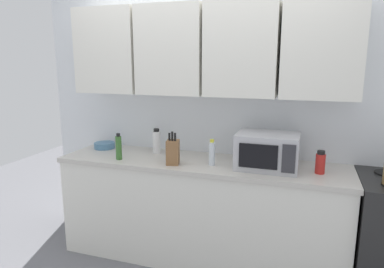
{
  "coord_description": "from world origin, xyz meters",
  "views": [
    {
      "loc": [
        0.84,
        -3.04,
        1.74
      ],
      "look_at": [
        -0.09,
        -0.25,
        1.12
      ],
      "focal_mm": 32.61,
      "sensor_mm": 36.0,
      "label": 1
    }
  ],
  "objects_px": {
    "bottle_clear_tall": "(212,153)",
    "bottle_green_oil": "(119,147)",
    "bottle_red_sauce": "(320,163)",
    "bowl_ceramic_small": "(104,145)",
    "microwave": "(267,151)",
    "bottle_white_jar": "(157,142)",
    "knife_block": "(173,152)"
  },
  "relations": [
    {
      "from": "bottle_clear_tall",
      "to": "bottle_green_oil",
      "type": "height_order",
      "value": "bottle_green_oil"
    },
    {
      "from": "bottle_red_sauce",
      "to": "bowl_ceramic_small",
      "type": "relative_size",
      "value": 0.9
    },
    {
      "from": "bottle_green_oil",
      "to": "bowl_ceramic_small",
      "type": "distance_m",
      "value": 0.46
    },
    {
      "from": "bottle_red_sauce",
      "to": "bottle_green_oil",
      "type": "xyz_separation_m",
      "value": [
        -1.64,
        -0.14,
        0.02
      ]
    },
    {
      "from": "microwave",
      "to": "bottle_white_jar",
      "type": "distance_m",
      "value": 1.03
    },
    {
      "from": "bottle_clear_tall",
      "to": "bottle_green_oil",
      "type": "bearing_deg",
      "value": -173.49
    },
    {
      "from": "bottle_red_sauce",
      "to": "bowl_ceramic_small",
      "type": "bearing_deg",
      "value": 175.45
    },
    {
      "from": "knife_block",
      "to": "bottle_red_sauce",
      "type": "height_order",
      "value": "knife_block"
    },
    {
      "from": "bottle_green_oil",
      "to": "bowl_ceramic_small",
      "type": "xyz_separation_m",
      "value": [
        -0.34,
        0.3,
        -0.08
      ]
    },
    {
      "from": "microwave",
      "to": "bottle_white_jar",
      "type": "relative_size",
      "value": 2.09
    },
    {
      "from": "microwave",
      "to": "bowl_ceramic_small",
      "type": "relative_size",
      "value": 2.42
    },
    {
      "from": "bottle_white_jar",
      "to": "knife_block",
      "type": "bearing_deg",
      "value": -45.94
    },
    {
      "from": "bottle_white_jar",
      "to": "bottle_red_sauce",
      "type": "bearing_deg",
      "value": -6.28
    },
    {
      "from": "knife_block",
      "to": "bottle_red_sauce",
      "type": "distance_m",
      "value": 1.16
    },
    {
      "from": "knife_block",
      "to": "bottle_red_sauce",
      "type": "relative_size",
      "value": 1.55
    },
    {
      "from": "knife_block",
      "to": "bowl_ceramic_small",
      "type": "xyz_separation_m",
      "value": [
        -0.83,
        0.28,
        -0.08
      ]
    },
    {
      "from": "knife_block",
      "to": "bottle_red_sauce",
      "type": "xyz_separation_m",
      "value": [
        1.15,
        0.12,
        -0.02
      ]
    },
    {
      "from": "bowl_ceramic_small",
      "to": "microwave",
      "type": "bearing_deg",
      "value": -5.35
    },
    {
      "from": "microwave",
      "to": "bottle_red_sauce",
      "type": "distance_m",
      "value": 0.4
    },
    {
      "from": "bottle_red_sauce",
      "to": "bottle_green_oil",
      "type": "height_order",
      "value": "bottle_green_oil"
    },
    {
      "from": "bottle_green_oil",
      "to": "bottle_white_jar",
      "type": "bearing_deg",
      "value": 53.44
    },
    {
      "from": "knife_block",
      "to": "bottle_white_jar",
      "type": "relative_size",
      "value": 1.2
    },
    {
      "from": "microwave",
      "to": "bowl_ceramic_small",
      "type": "xyz_separation_m",
      "value": [
        -1.58,
        0.15,
        -0.11
      ]
    },
    {
      "from": "bottle_white_jar",
      "to": "bottle_green_oil",
      "type": "bearing_deg",
      "value": -126.56
    },
    {
      "from": "microwave",
      "to": "bottle_clear_tall",
      "type": "distance_m",
      "value": 0.44
    },
    {
      "from": "microwave",
      "to": "bottle_white_jar",
      "type": "xyz_separation_m",
      "value": [
        -1.02,
        0.15,
        -0.03
      ]
    },
    {
      "from": "bottle_red_sauce",
      "to": "bottle_clear_tall",
      "type": "height_order",
      "value": "bottle_clear_tall"
    },
    {
      "from": "microwave",
      "to": "knife_block",
      "type": "xyz_separation_m",
      "value": [
        -0.75,
        -0.13,
        -0.04
      ]
    },
    {
      "from": "bottle_red_sauce",
      "to": "bowl_ceramic_small",
      "type": "height_order",
      "value": "bottle_red_sauce"
    },
    {
      "from": "bottle_red_sauce",
      "to": "knife_block",
      "type": "bearing_deg",
      "value": -173.81
    },
    {
      "from": "bowl_ceramic_small",
      "to": "bottle_white_jar",
      "type": "bearing_deg",
      "value": -0.12
    },
    {
      "from": "bottle_white_jar",
      "to": "bottle_clear_tall",
      "type": "xyz_separation_m",
      "value": [
        0.59,
        -0.21,
        -0.01
      ]
    }
  ]
}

